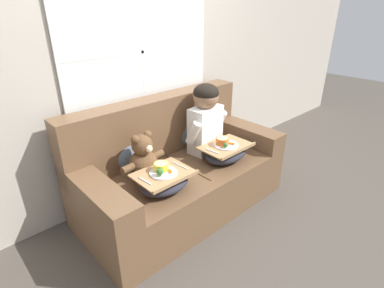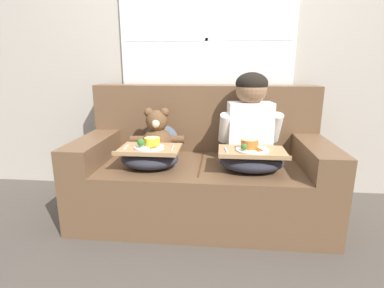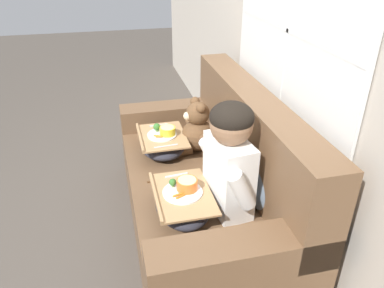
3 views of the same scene
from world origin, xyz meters
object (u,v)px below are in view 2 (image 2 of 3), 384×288
couch (202,169)px  lap_tray_teddy (150,157)px  throw_pillow_behind_child (247,132)px  teddy_bear (157,137)px  lap_tray_child (252,160)px  throw_pillow_behind_teddy (162,131)px  child_figure (250,113)px

couch → lap_tray_teddy: couch is taller
throw_pillow_behind_child → lap_tray_teddy: 0.88m
teddy_bear → couch: bearing=0.3°
lap_tray_child → lap_tray_teddy: lap_tray_teddy is taller
throw_pillow_behind_teddy → teddy_bear: 0.21m
teddy_bear → throw_pillow_behind_teddy: bearing=90.2°
child_figure → lap_tray_teddy: child_figure is taller
throw_pillow_behind_teddy → teddy_bear: bearing=-89.8°
throw_pillow_behind_teddy → throw_pillow_behind_child: bearing=0.0°
couch → throw_pillow_behind_child: bearing=29.4°
throw_pillow_behind_child → lap_tray_child: bearing=-90.1°
child_figure → teddy_bear: (-0.73, -0.00, -0.20)m
teddy_bear → lap_tray_child: teddy_bear is taller
child_figure → lap_tray_teddy: 0.83m
teddy_bear → lap_tray_child: bearing=-20.0°
throw_pillow_behind_teddy → lap_tray_child: size_ratio=0.77×
child_figure → teddy_bear: child_figure is taller
throw_pillow_behind_teddy → teddy_bear: size_ratio=0.83×
child_figure → couch: bearing=-179.6°
couch → throw_pillow_behind_teddy: couch is taller
teddy_bear → lap_tray_child: (0.73, -0.27, -0.09)m
lap_tray_teddy → lap_tray_child: bearing=-0.0°
child_figure → lap_tray_child: 0.40m
throw_pillow_behind_child → teddy_bear: 0.76m
child_figure → throw_pillow_behind_child: bearing=90.0°
throw_pillow_behind_teddy → couch: bearing=-29.4°
lap_tray_child → lap_tray_teddy: 0.73m
throw_pillow_behind_child → lap_tray_teddy: throw_pillow_behind_child is taller
throw_pillow_behind_child → lap_tray_child: (-0.00, -0.47, -0.09)m
lap_tray_child → throw_pillow_behind_teddy: bearing=147.0°
throw_pillow_behind_child → child_figure: child_figure is taller
lap_tray_child → couch: bearing=143.8°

